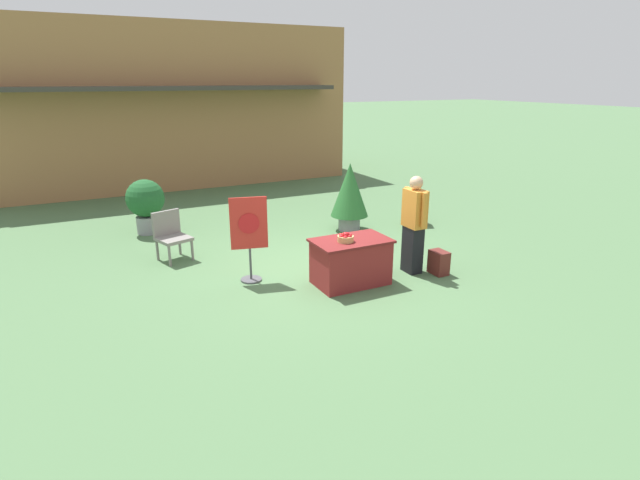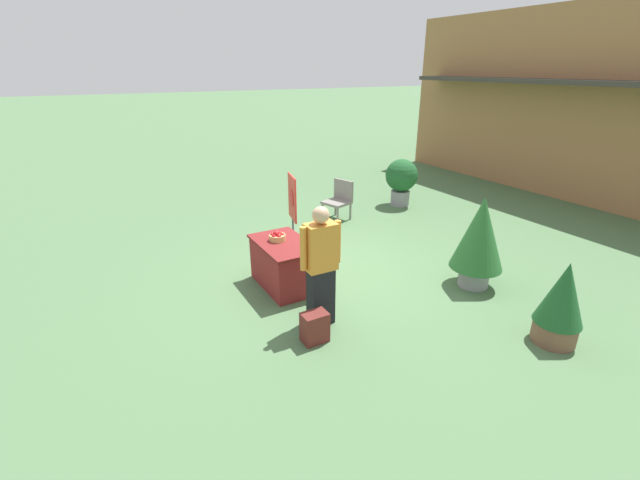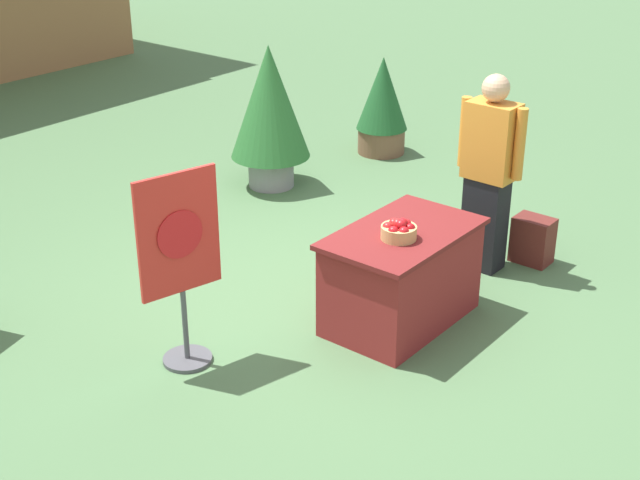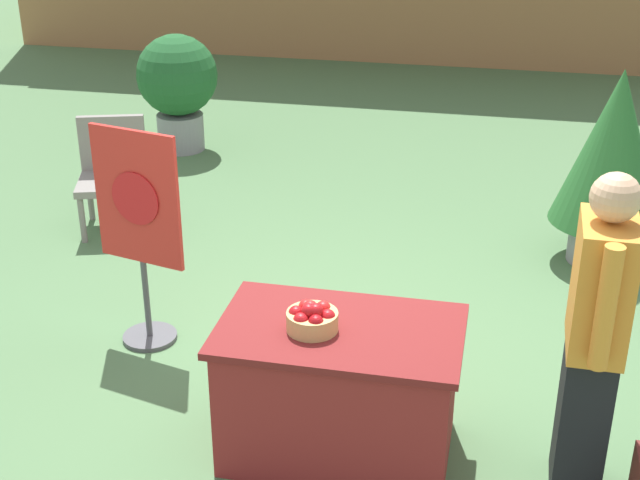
{
  "view_description": "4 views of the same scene",
  "coord_description": "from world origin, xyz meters",
  "px_view_note": "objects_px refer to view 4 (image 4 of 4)",
  "views": [
    {
      "loc": [
        -3.78,
        -7.59,
        3.29
      ],
      "look_at": [
        -0.24,
        -0.59,
        0.76
      ],
      "focal_mm": 28.0,
      "sensor_mm": 36.0,
      "label": 1
    },
    {
      "loc": [
        6.02,
        -3.48,
        3.4
      ],
      "look_at": [
        0.31,
        -0.24,
        0.73
      ],
      "focal_mm": 24.0,
      "sensor_mm": 36.0,
      "label": 2
    },
    {
      "loc": [
        -4.95,
        -4.19,
        3.54
      ],
      "look_at": [
        -0.08,
        -0.28,
        0.64
      ],
      "focal_mm": 50.0,
      "sensor_mm": 36.0,
      "label": 3
    },
    {
      "loc": [
        0.94,
        -4.74,
        3.12
      ],
      "look_at": [
        -0.08,
        -0.0,
        0.85
      ],
      "focal_mm": 50.0,
      "sensor_mm": 36.0,
      "label": 4
    }
  ],
  "objects_px": {
    "person_visitor": "(594,338)",
    "patio_chair": "(113,169)",
    "display_table": "(339,390)",
    "apple_basket": "(312,318)",
    "poster_board": "(140,228)",
    "potted_plant_far_right": "(178,83)",
    "potted_plant_far_left": "(613,156)"
  },
  "relations": [
    {
      "from": "potted_plant_far_right",
      "to": "potted_plant_far_left",
      "type": "bearing_deg",
      "value": -23.93
    },
    {
      "from": "person_visitor",
      "to": "display_table",
      "type": "bearing_deg",
      "value": 0.0
    },
    {
      "from": "display_table",
      "to": "apple_basket",
      "type": "height_order",
      "value": "apple_basket"
    },
    {
      "from": "patio_chair",
      "to": "potted_plant_far_left",
      "type": "height_order",
      "value": "potted_plant_far_left"
    },
    {
      "from": "display_table",
      "to": "person_visitor",
      "type": "xyz_separation_m",
      "value": [
        1.25,
        -0.02,
        0.5
      ]
    },
    {
      "from": "person_visitor",
      "to": "potted_plant_far_left",
      "type": "bearing_deg",
      "value": -95.18
    },
    {
      "from": "patio_chair",
      "to": "potted_plant_far_right",
      "type": "xyz_separation_m",
      "value": [
        -0.15,
        1.98,
        0.2
      ]
    },
    {
      "from": "apple_basket",
      "to": "potted_plant_far_right",
      "type": "distance_m",
      "value": 5.22
    },
    {
      "from": "display_table",
      "to": "potted_plant_far_right",
      "type": "bearing_deg",
      "value": 119.5
    },
    {
      "from": "apple_basket",
      "to": "person_visitor",
      "type": "relative_size",
      "value": 0.15
    },
    {
      "from": "display_table",
      "to": "potted_plant_far_right",
      "type": "relative_size",
      "value": 1.05
    },
    {
      "from": "poster_board",
      "to": "potted_plant_far_right",
      "type": "height_order",
      "value": "poster_board"
    },
    {
      "from": "poster_board",
      "to": "patio_chair",
      "type": "xyz_separation_m",
      "value": [
        -0.98,
        1.71,
        -0.3
      ]
    },
    {
      "from": "display_table",
      "to": "apple_basket",
      "type": "bearing_deg",
      "value": -159.69
    },
    {
      "from": "display_table",
      "to": "poster_board",
      "type": "distance_m",
      "value": 1.75
    },
    {
      "from": "person_visitor",
      "to": "poster_board",
      "type": "xyz_separation_m",
      "value": [
        -2.7,
        0.9,
        -0.07
      ]
    },
    {
      "from": "person_visitor",
      "to": "poster_board",
      "type": "relative_size",
      "value": 1.18
    },
    {
      "from": "display_table",
      "to": "apple_basket",
      "type": "relative_size",
      "value": 4.77
    },
    {
      "from": "person_visitor",
      "to": "patio_chair",
      "type": "height_order",
      "value": "person_visitor"
    },
    {
      "from": "poster_board",
      "to": "patio_chair",
      "type": "bearing_deg",
      "value": -136.45
    },
    {
      "from": "apple_basket",
      "to": "patio_chair",
      "type": "bearing_deg",
      "value": 131.1
    },
    {
      "from": "patio_chair",
      "to": "apple_basket",
      "type": "bearing_deg",
      "value": 23.49
    },
    {
      "from": "poster_board",
      "to": "potted_plant_far_left",
      "type": "distance_m",
      "value": 3.53
    },
    {
      "from": "potted_plant_far_left",
      "to": "potted_plant_far_right",
      "type": "relative_size",
      "value": 1.27
    },
    {
      "from": "patio_chair",
      "to": "potted_plant_far_left",
      "type": "relative_size",
      "value": 0.6
    },
    {
      "from": "poster_board",
      "to": "apple_basket",
      "type": "bearing_deg",
      "value": 68.73
    },
    {
      "from": "patio_chair",
      "to": "potted_plant_far_right",
      "type": "height_order",
      "value": "potted_plant_far_right"
    },
    {
      "from": "display_table",
      "to": "potted_plant_far_right",
      "type": "distance_m",
      "value": 5.25
    },
    {
      "from": "display_table",
      "to": "patio_chair",
      "type": "height_order",
      "value": "patio_chair"
    },
    {
      "from": "person_visitor",
      "to": "potted_plant_far_left",
      "type": "distance_m",
      "value": 2.77
    },
    {
      "from": "person_visitor",
      "to": "patio_chair",
      "type": "distance_m",
      "value": 4.53
    },
    {
      "from": "display_table",
      "to": "potted_plant_far_left",
      "type": "xyz_separation_m",
      "value": [
        1.55,
        2.73,
        0.48
      ]
    }
  ]
}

